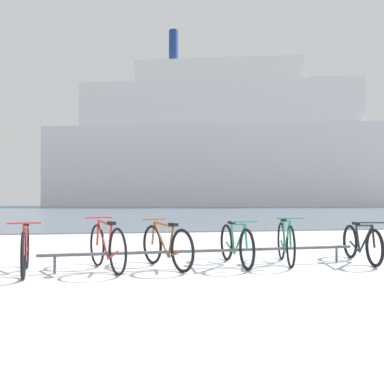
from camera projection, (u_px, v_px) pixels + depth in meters
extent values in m
cube|color=silver|center=(199.00, 359.00, 3.04)|extent=(80.00, 22.00, 0.08)
cube|color=slate|center=(128.00, 206.00, 68.16)|extent=(80.00, 110.00, 0.08)
cube|color=#47474C|center=(141.00, 233.00, 13.90)|extent=(80.00, 0.50, 0.05)
cylinder|color=#4C5156|center=(207.00, 251.00, 6.85)|extent=(5.37, 0.39, 0.05)
cylinder|color=#4C5156|center=(55.00, 264.00, 6.31)|extent=(0.04, 0.04, 0.28)
cylinder|color=#4C5156|center=(337.00, 255.00, 7.40)|extent=(0.04, 0.04, 0.28)
torus|color=black|center=(23.00, 256.00, 5.81)|extent=(0.16, 0.69, 0.69)
torus|color=black|center=(27.00, 248.00, 6.74)|extent=(0.16, 0.69, 0.69)
cylinder|color=#B22D2D|center=(25.00, 244.00, 6.11)|extent=(0.12, 0.52, 0.58)
cylinder|color=#B22D2D|center=(26.00, 244.00, 6.42)|extent=(0.07, 0.19, 0.52)
cylinder|color=#B22D2D|center=(25.00, 227.00, 6.19)|extent=(0.15, 0.64, 0.08)
cylinder|color=#B22D2D|center=(26.00, 254.00, 6.54)|extent=(0.11, 0.43, 0.19)
cylinder|color=#B22D2D|center=(24.00, 241.00, 5.85)|extent=(0.05, 0.11, 0.41)
cube|color=black|center=(26.00, 225.00, 6.49)|extent=(0.11, 0.21, 0.05)
cylinder|color=#B22D2D|center=(24.00, 223.00, 5.89)|extent=(0.46, 0.10, 0.02)
torus|color=black|center=(97.00, 245.00, 7.00)|extent=(0.30, 0.68, 0.72)
torus|color=black|center=(118.00, 252.00, 6.15)|extent=(0.30, 0.68, 0.72)
cylinder|color=#B22D2D|center=(103.00, 239.00, 6.73)|extent=(0.22, 0.50, 0.61)
cylinder|color=#B22D2D|center=(110.00, 242.00, 6.45)|extent=(0.10, 0.18, 0.54)
cylinder|color=#B22D2D|center=(105.00, 223.00, 6.67)|extent=(0.27, 0.61, 0.09)
cylinder|color=#B22D2D|center=(113.00, 255.00, 6.33)|extent=(0.19, 0.41, 0.19)
cylinder|color=#B22D2D|center=(98.00, 233.00, 6.97)|extent=(0.07, 0.11, 0.43)
cube|color=black|center=(112.00, 223.00, 6.39)|extent=(0.15, 0.22, 0.05)
cylinder|color=#B22D2D|center=(99.00, 218.00, 6.94)|extent=(0.44, 0.19, 0.02)
torus|color=black|center=(152.00, 244.00, 7.25)|extent=(0.31, 0.65, 0.68)
torus|color=black|center=(182.00, 251.00, 6.39)|extent=(0.31, 0.65, 0.68)
cylinder|color=brown|center=(161.00, 239.00, 6.97)|extent=(0.24, 0.51, 0.58)
cylinder|color=brown|center=(171.00, 242.00, 6.69)|extent=(0.11, 0.19, 0.51)
cylinder|color=brown|center=(163.00, 224.00, 6.91)|extent=(0.30, 0.63, 0.08)
cylinder|color=brown|center=(175.00, 254.00, 6.57)|extent=(0.21, 0.43, 0.19)
cylinder|color=brown|center=(153.00, 233.00, 7.22)|extent=(0.08, 0.12, 0.40)
cube|color=black|center=(173.00, 225.00, 6.63)|extent=(0.15, 0.22, 0.05)
cylinder|color=brown|center=(154.00, 219.00, 7.20)|extent=(0.43, 0.20, 0.02)
torus|color=black|center=(247.00, 249.00, 6.59)|extent=(0.09, 0.67, 0.67)
torus|color=black|center=(227.00, 242.00, 7.66)|extent=(0.09, 0.67, 0.67)
cylinder|color=#2D8C60|center=(240.00, 240.00, 6.94)|extent=(0.07, 0.57, 0.57)
cylinder|color=#2D8C60|center=(233.00, 239.00, 7.29)|extent=(0.05, 0.20, 0.51)
cylinder|color=#2D8C60|center=(238.00, 225.00, 7.02)|extent=(0.08, 0.71, 0.08)
cylinder|color=#2D8C60|center=(230.00, 248.00, 7.43)|extent=(0.06, 0.48, 0.19)
cylinder|color=#2D8C60|center=(246.00, 237.00, 6.63)|extent=(0.04, 0.12, 0.40)
cube|color=black|center=(231.00, 223.00, 7.37)|extent=(0.09, 0.20, 0.05)
cylinder|color=#2D8C60|center=(245.00, 222.00, 6.68)|extent=(0.46, 0.05, 0.02)
torus|color=black|center=(291.00, 247.00, 6.80)|extent=(0.19, 0.70, 0.71)
torus|color=black|center=(281.00, 241.00, 7.75)|extent=(0.19, 0.70, 0.71)
cylinder|color=#2D8C60|center=(287.00, 237.00, 7.11)|extent=(0.14, 0.50, 0.60)
cylinder|color=#2D8C60|center=(284.00, 237.00, 7.42)|extent=(0.07, 0.18, 0.54)
cylinder|color=#2D8C60|center=(287.00, 222.00, 7.19)|extent=(0.17, 0.61, 0.09)
cylinder|color=#2D8C60|center=(283.00, 246.00, 7.55)|extent=(0.12, 0.42, 0.19)
cylinder|color=#2D8C60|center=(290.00, 234.00, 6.84)|extent=(0.06, 0.11, 0.42)
cube|color=black|center=(284.00, 220.00, 7.50)|extent=(0.12, 0.21, 0.05)
cylinder|color=#2D8C60|center=(290.00, 218.00, 6.88)|extent=(0.45, 0.12, 0.02)
torus|color=black|center=(375.00, 248.00, 6.91)|extent=(0.15, 0.64, 0.64)
torus|color=black|center=(350.00, 241.00, 7.95)|extent=(0.15, 0.64, 0.64)
cylinder|color=#1E2328|center=(366.00, 239.00, 7.25)|extent=(0.12, 0.54, 0.54)
cylinder|color=#1E2328|center=(358.00, 239.00, 7.59)|extent=(0.06, 0.19, 0.48)
cylinder|color=#1E2328|center=(364.00, 226.00, 7.33)|extent=(0.14, 0.67, 0.08)
cylinder|color=#1E2328|center=(355.00, 247.00, 7.73)|extent=(0.10, 0.45, 0.18)
cylinder|color=#1E2328|center=(373.00, 237.00, 6.96)|extent=(0.05, 0.12, 0.38)
cube|color=black|center=(356.00, 223.00, 7.67)|extent=(0.11, 0.21, 0.05)
cylinder|color=#1E2328|center=(372.00, 223.00, 7.00)|extent=(0.46, 0.09, 0.02)
cube|color=white|center=(227.00, 167.00, 61.57)|extent=(54.65, 21.32, 11.75)
cube|color=white|center=(218.00, 107.00, 61.83)|extent=(41.19, 16.77, 6.46)
cube|color=white|center=(218.00, 75.00, 61.91)|extent=(25.09, 11.53, 3.29)
cylinder|color=navy|center=(174.00, 48.00, 62.59)|extent=(1.44, 1.44, 5.29)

